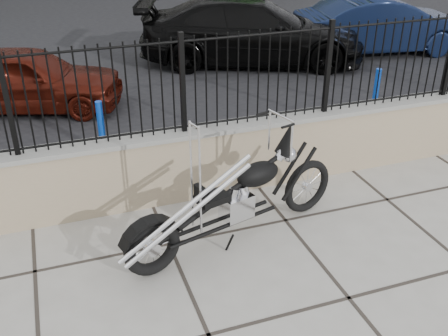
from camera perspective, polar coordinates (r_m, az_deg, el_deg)
name	(u,v)px	position (r m, az deg, el deg)	size (l,w,h in m)	color
ground_plane	(349,298)	(5.63, 13.43, -13.62)	(90.00, 90.00, 0.00)	#99968E
parking_lot	(128,28)	(16.53, -10.39, 14.80)	(30.00, 30.00, 0.00)	black
retaining_wall	(256,153)	(7.19, 3.51, 1.66)	(14.00, 0.36, 0.96)	gray
iron_fence	(258,77)	(6.78, 3.78, 9.86)	(14.00, 0.08, 1.20)	black
chopper_motorcycle	(233,180)	(5.81, 0.98, -1.31)	(2.74, 0.48, 1.64)	black
car_red	(27,79)	(10.44, -20.70, 9.10)	(1.39, 3.46, 1.18)	#46120A
car_black	(252,31)	(12.64, 3.04, 14.69)	(2.11, 5.20, 1.51)	black
car_blue	(382,25)	(14.04, 16.84, 14.70)	(1.48, 4.24, 1.40)	#0D1733
bollard_a	(101,128)	(8.26, -13.20, 4.23)	(0.10, 0.10, 0.87)	blue
bollard_b	(376,92)	(9.99, 16.21, 8.00)	(0.10, 0.10, 0.85)	blue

